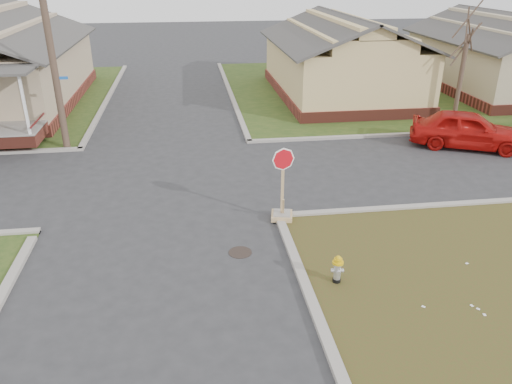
{
  "coord_description": "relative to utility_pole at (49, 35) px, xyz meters",
  "views": [
    {
      "loc": [
        1.02,
        -12.15,
        7.18
      ],
      "look_at": [
        2.85,
        1.0,
        1.1
      ],
      "focal_mm": 35.0,
      "sensor_mm": 36.0,
      "label": 1
    }
  ],
  "objects": [
    {
      "name": "side_house_yellow",
      "position": [
        14.2,
        7.6,
        -2.47
      ],
      "size": [
        7.6,
        11.6,
        4.7
      ],
      "color": "maroon",
      "rests_on": "ground"
    },
    {
      "name": "verge_far_right",
      "position": [
        26.2,
        9.1,
        -4.64
      ],
      "size": [
        37.0,
        19.0,
        0.05
      ],
      "primitive_type": "cube",
      "color": "#284117",
      "rests_on": "ground"
    },
    {
      "name": "side_house_tan",
      "position": [
        24.2,
        7.6,
        -2.47
      ],
      "size": [
        7.6,
        11.6,
        4.7
      ],
      "color": "maroon",
      "rests_on": "ground"
    },
    {
      "name": "red_sedan",
      "position": [
        16.91,
        -2.16,
        -3.87
      ],
      "size": [
        5.01,
        3.63,
        1.58
      ],
      "primitive_type": "imported",
      "rotation": [
        0.0,
        0.0,
        1.14
      ],
      "color": "#AE0F0C",
      "rests_on": "ground"
    },
    {
      "name": "ground",
      "position": [
        4.2,
        -8.9,
        -4.66
      ],
      "size": [
        120.0,
        120.0,
        0.0
      ],
      "primitive_type": "plane",
      "color": "#2C2C2F",
      "rests_on": "ground"
    },
    {
      "name": "curbs",
      "position": [
        4.2,
        -3.9,
        -4.66
      ],
      "size": [
        80.0,
        40.0,
        0.12
      ],
      "primitive_type": null,
      "color": "gray",
      "rests_on": "ground"
    },
    {
      "name": "utility_pole",
      "position": [
        0.0,
        0.0,
        0.0
      ],
      "size": [
        1.8,
        0.28,
        9.0
      ],
      "color": "#443227",
      "rests_on": "ground"
    },
    {
      "name": "tree_mid_right",
      "position": [
        18.2,
        1.3,
        -2.51
      ],
      "size": [
        0.22,
        0.22,
        4.2
      ],
      "primitive_type": "cylinder",
      "color": "#443227",
      "rests_on": "verge_far_right"
    },
    {
      "name": "fire_hydrant",
      "position": [
        8.6,
        -11.16,
        -4.21
      ],
      "size": [
        0.28,
        0.28,
        0.74
      ],
      "rotation": [
        0.0,
        0.0,
        -0.18
      ],
      "color": "black",
      "rests_on": "ground"
    },
    {
      "name": "stop_sign",
      "position": [
        7.88,
        -7.66,
        -4.12
      ],
      "size": [
        0.65,
        0.64,
        2.3
      ],
      "rotation": [
        0.0,
        0.0,
        -0.2
      ],
      "color": "tan",
      "rests_on": "ground"
    },
    {
      "name": "manhole",
      "position": [
        6.4,
        -9.4,
        -4.66
      ],
      "size": [
        0.64,
        0.64,
        0.01
      ],
      "primitive_type": "cylinder",
      "color": "black",
      "rests_on": "ground"
    }
  ]
}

